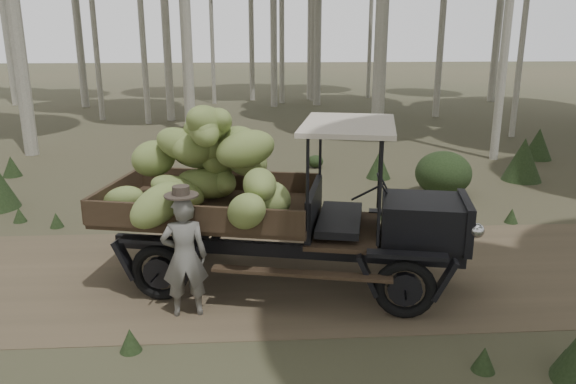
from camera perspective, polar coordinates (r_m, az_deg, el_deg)
name	(u,v)px	position (r m, az deg, el deg)	size (l,w,h in m)	color
ground	(211,276)	(9.07, -7.82, -8.42)	(120.00, 120.00, 0.00)	#473D2B
dirt_track	(211,275)	(9.07, -7.82, -8.40)	(70.00, 4.00, 0.01)	brown
banana_truck	(249,182)	(8.37, -4.02, 1.00)	(5.69, 3.05, 2.83)	black
farmer	(184,256)	(7.62, -10.47, -6.37)	(0.65, 0.49, 1.82)	#605E58
undergrowth	(304,325)	(6.58, 1.68, -13.38)	(19.49, 22.14, 1.27)	#233319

